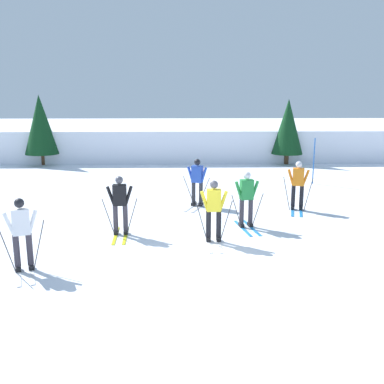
{
  "coord_description": "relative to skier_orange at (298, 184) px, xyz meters",
  "views": [
    {
      "loc": [
        -0.42,
        -9.91,
        4.02
      ],
      "look_at": [
        -0.06,
        4.0,
        0.9
      ],
      "focal_mm": 41.87,
      "sensor_mm": 36.0,
      "label": 1
    }
  ],
  "objects": [
    {
      "name": "conifer_far_left",
      "position": [
        1.99,
        10.12,
        1.19
      ],
      "size": [
        1.76,
        1.76,
        3.64
      ],
      "color": "#513823",
      "rests_on": "ground"
    },
    {
      "name": "ground_plane",
      "position": [
        -3.62,
        -5.07,
        -0.92
      ],
      "size": [
        120.0,
        120.0,
        0.0
      ],
      "primitive_type": "plane",
      "color": "silver"
    },
    {
      "name": "skier_black",
      "position": [
        -5.77,
        -2.6,
        -0.0
      ],
      "size": [
        1.0,
        1.61,
        1.71
      ],
      "color": "gold",
      "rests_on": "ground"
    },
    {
      "name": "skier_yellow",
      "position": [
        -3.15,
        -3.3,
        -0.0
      ],
      "size": [
        1.0,
        1.6,
        1.71
      ],
      "color": "silver",
      "rests_on": "ground"
    },
    {
      "name": "skier_green",
      "position": [
        -2.07,
        -1.98,
        -0.0
      ],
      "size": [
        0.99,
        1.64,
        1.71
      ],
      "color": "#237AC6",
      "rests_on": "ground"
    },
    {
      "name": "skier_blue",
      "position": [
        -3.44,
        0.66,
        0.04
      ],
      "size": [
        0.95,
        1.63,
        1.71
      ],
      "color": "silver",
      "rests_on": "ground"
    },
    {
      "name": "far_snow_ridge",
      "position": [
        -3.62,
        14.35,
        0.01
      ],
      "size": [
        80.0,
        8.43,
        1.85
      ],
      "primitive_type": "cube",
      "color": "silver",
      "rests_on": "ground"
    },
    {
      "name": "skier_orange",
      "position": [
        0.0,
        0.0,
        0.0
      ],
      "size": [
        0.98,
        1.64,
        1.71
      ],
      "color": "#237AC6",
      "rests_on": "ground"
    },
    {
      "name": "skier_white",
      "position": [
        -7.65,
        -5.22,
        0.0
      ],
      "size": [
        0.95,
        1.63,
        1.71
      ],
      "color": "silver",
      "rests_on": "ground"
    },
    {
      "name": "trail_marker_pole",
      "position": [
        1.87,
        4.52,
        0.11
      ],
      "size": [
        0.05,
        0.05,
        2.04
      ],
      "primitive_type": "cylinder",
      "color": "#1E56AD",
      "rests_on": "ground"
    },
    {
      "name": "conifer_far_right",
      "position": [
        -11.78,
        10.14,
        1.34
      ],
      "size": [
        1.88,
        1.88,
        3.89
      ],
      "color": "#513823",
      "rests_on": "ground"
    }
  ]
}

